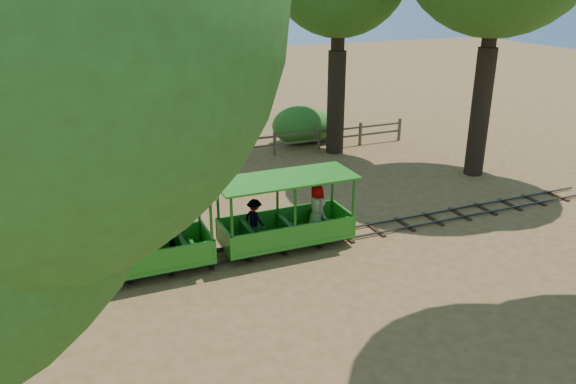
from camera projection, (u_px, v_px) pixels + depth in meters
name	position (u px, v px, depth m)	size (l,w,h in m)	color
ground	(279.00, 249.00, 15.16)	(90.00, 90.00, 0.00)	olive
track	(279.00, 246.00, 15.13)	(22.00, 1.00, 0.10)	#3F3D3A
carriage_front	(138.00, 246.00, 13.56)	(3.68, 1.50, 1.91)	#27811C
carriage_rear	(287.00, 220.00, 14.96)	(3.68, 1.50, 1.91)	#27811C
fence	(203.00, 150.00, 21.85)	(18.10, 0.10, 1.00)	brown
shrub_west	(74.00, 150.00, 21.23)	(2.18, 1.68, 1.51)	#2D6B1E
shrub_mid_w	(134.00, 135.00, 21.92)	(3.18, 2.45, 2.20)	#2D6B1E
shrub_mid_e	(317.00, 126.00, 24.92)	(1.99, 1.53, 1.38)	#2D6B1E
shrub_east	(299.00, 125.00, 24.55)	(2.40, 1.85, 1.66)	#2D6B1E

